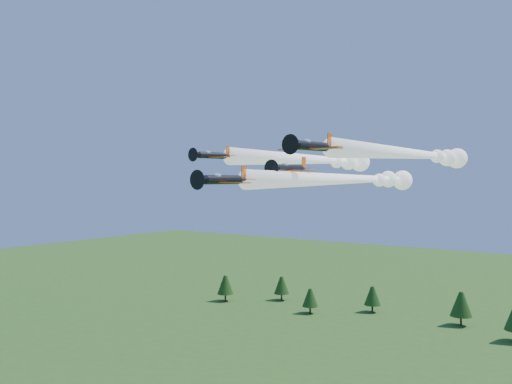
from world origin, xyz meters
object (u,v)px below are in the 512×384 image
Objects in this scene: plane_lead at (351,179)px; plane_right at (415,154)px; plane_slot at (289,168)px; plane_left at (317,160)px.

plane_right is (8.88, 4.88, 4.00)m from plane_lead.
plane_right is at bearing 65.20° from plane_slot.
plane_left is at bearing 166.48° from plane_lead.
plane_left is (-7.58, 2.25, 3.35)m from plane_lead.
plane_slot is at bearing -66.10° from plane_left.
plane_left is 16.68m from plane_right.
plane_lead is at bearing -10.63° from plane_left.
plane_slot is (-10.33, -21.51, -2.47)m from plane_right.
plane_lead is 6.42× the size of plane_slot.
plane_lead is at bearing 85.86° from plane_slot.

